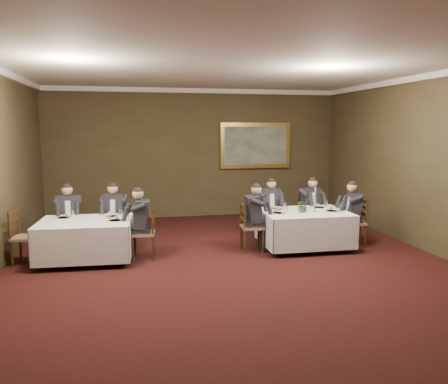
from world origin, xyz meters
name	(u,v)px	position (x,y,z in m)	size (l,w,h in m)	color
ground	(238,273)	(0.00, 0.00, 0.00)	(10.00, 10.00, 0.00)	black
ceiling	(239,61)	(0.00, 0.00, 3.50)	(8.00, 10.00, 0.10)	silver
back_wall	(195,154)	(0.00, 5.00, 1.75)	(8.00, 0.10, 3.50)	#37311B
crown_molding	(239,65)	(0.00, 0.00, 3.44)	(8.00, 10.00, 0.12)	white
table_main	(304,226)	(1.70, 1.26, 0.45)	(1.79, 1.38, 0.67)	black
table_second	(86,237)	(-2.60, 1.26, 0.45)	(1.75, 1.37, 0.67)	black
chair_main_backleft	(269,226)	(1.25, 2.18, 0.28)	(0.46, 0.44, 1.00)	brown
diner_main_backleft	(270,216)	(1.25, 2.17, 0.51)	(0.43, 0.50, 1.35)	black
chair_main_backright	(309,224)	(2.19, 2.16, 0.28)	(0.51, 0.49, 1.00)	brown
diner_main_backright	(310,214)	(2.19, 2.15, 0.51)	(0.48, 0.55, 1.35)	black
chair_main_endleft	(251,237)	(0.58, 1.29, 0.28)	(0.44, 0.46, 1.00)	brown
diner_main_endleft	(252,226)	(0.60, 1.29, 0.51)	(0.50, 0.43, 1.35)	black
chair_main_endright	(354,232)	(2.82, 1.24, 0.28)	(0.50, 0.52, 1.00)	brown
diner_main_endright	(354,221)	(2.81, 1.24, 0.51)	(0.55, 0.49, 1.35)	black
chair_sec_backleft	(70,236)	(-3.00, 2.15, 0.28)	(0.47, 0.46, 1.00)	brown
diner_sec_backleft	(69,225)	(-3.00, 2.13, 0.51)	(0.44, 0.51, 1.35)	black
chair_sec_backright	(115,234)	(-2.10, 2.09, 0.28)	(0.51, 0.49, 1.00)	brown
diner_sec_backright	(115,223)	(-2.10, 2.08, 0.51)	(0.48, 0.54, 1.35)	black
chair_sec_endright	(144,244)	(-1.54, 1.20, 0.28)	(0.47, 0.48, 1.00)	brown
diner_sec_endright	(143,232)	(-1.55, 1.20, 0.51)	(0.52, 0.45, 1.35)	black
chair_sec_endleft	(26,248)	(-3.66, 1.32, 0.28)	(0.48, 0.50, 1.00)	brown
centerpiece	(303,205)	(1.63, 1.20, 0.92)	(0.28, 0.24, 0.31)	#2D5926
candlestick	(315,202)	(1.90, 1.23, 0.95)	(0.07, 0.07, 0.51)	#AC8434
place_setting_table_main	(279,207)	(1.29, 1.67, 0.80)	(0.33, 0.31, 0.14)	white
place_setting_table_second	(66,215)	(-2.98, 1.66, 0.80)	(0.33, 0.31, 0.14)	white
painting	(256,146)	(1.70, 4.94, 1.96)	(2.02, 0.09, 1.28)	gold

